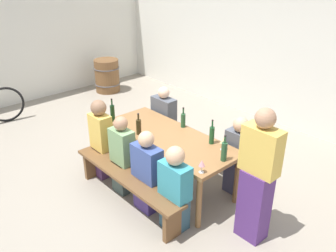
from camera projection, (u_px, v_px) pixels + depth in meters
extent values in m
plane|color=gray|center=(168.00, 182.00, 5.11)|extent=(24.00, 24.00, 0.00)
cube|color=silver|center=(295.00, 41.00, 6.24)|extent=(14.00, 0.20, 3.20)
cube|color=silver|center=(23.00, 27.00, 7.46)|extent=(0.20, 6.42, 3.20)
cube|color=olive|center=(168.00, 138.00, 4.79)|extent=(2.01, 0.83, 0.05)
cylinder|color=olive|center=(110.00, 146.00, 5.36)|extent=(0.07, 0.07, 0.70)
cylinder|color=olive|center=(199.00, 203.00, 4.12)|extent=(0.07, 0.07, 0.70)
cylinder|color=olive|center=(146.00, 132.00, 5.79)|extent=(0.07, 0.07, 0.70)
cylinder|color=olive|center=(237.00, 180.00, 4.55)|extent=(0.07, 0.07, 0.70)
cube|color=brown|center=(126.00, 176.00, 4.49)|extent=(1.91, 0.30, 0.04)
cube|color=brown|center=(92.00, 164.00, 5.16)|extent=(0.06, 0.24, 0.41)
cube|color=brown|center=(172.00, 224.00, 4.01)|extent=(0.06, 0.24, 0.41)
cube|color=brown|center=(203.00, 140.00, 5.35)|extent=(1.91, 0.30, 0.04)
cube|color=brown|center=(165.00, 134.00, 6.02)|extent=(0.06, 0.24, 0.41)
cube|color=brown|center=(248.00, 176.00, 4.88)|extent=(0.06, 0.24, 0.41)
cylinder|color=#332814|center=(139.00, 127.00, 4.79)|extent=(0.07, 0.07, 0.21)
cylinder|color=#332814|center=(138.00, 117.00, 4.72)|extent=(0.02, 0.02, 0.08)
cylinder|color=black|center=(138.00, 114.00, 4.70)|extent=(0.03, 0.03, 0.01)
cylinder|color=#194723|center=(212.00, 135.00, 4.55)|extent=(0.07, 0.07, 0.23)
cylinder|color=#194723|center=(212.00, 124.00, 4.48)|extent=(0.02, 0.02, 0.09)
cylinder|color=black|center=(213.00, 120.00, 4.45)|extent=(0.03, 0.03, 0.01)
cylinder|color=#234C2D|center=(224.00, 152.00, 4.16)|extent=(0.07, 0.07, 0.24)
cylinder|color=#234C2D|center=(225.00, 140.00, 4.09)|extent=(0.02, 0.02, 0.08)
cylinder|color=black|center=(225.00, 136.00, 4.07)|extent=(0.03, 0.03, 0.01)
cylinder|color=#143319|center=(113.00, 113.00, 5.17)|extent=(0.07, 0.07, 0.24)
cylinder|color=#143319|center=(112.00, 102.00, 5.10)|extent=(0.02, 0.02, 0.09)
cylinder|color=black|center=(112.00, 99.00, 5.08)|extent=(0.03, 0.03, 0.01)
cylinder|color=#234C2D|center=(183.00, 120.00, 4.99)|extent=(0.07, 0.07, 0.20)
cylinder|color=#234C2D|center=(183.00, 111.00, 4.93)|extent=(0.02, 0.02, 0.09)
cylinder|color=black|center=(183.00, 108.00, 4.91)|extent=(0.03, 0.03, 0.01)
cylinder|color=silver|center=(201.00, 172.00, 3.98)|extent=(0.06, 0.06, 0.01)
cylinder|color=silver|center=(202.00, 169.00, 3.96)|extent=(0.01, 0.01, 0.08)
cone|color=#D18C93|center=(202.00, 163.00, 3.93)|extent=(0.08, 0.08, 0.07)
cylinder|color=silver|center=(223.00, 149.00, 4.44)|extent=(0.06, 0.06, 0.01)
cylinder|color=silver|center=(223.00, 146.00, 4.42)|extent=(0.01, 0.01, 0.09)
cone|color=beige|center=(223.00, 140.00, 4.39)|extent=(0.08, 0.08, 0.08)
cube|color=#4C2C55|center=(103.00, 161.00, 5.20)|extent=(0.24, 0.24, 0.45)
cube|color=gold|center=(101.00, 132.00, 4.99)|extent=(0.32, 0.20, 0.52)
sphere|color=#846047|center=(98.00, 108.00, 4.83)|extent=(0.22, 0.22, 0.22)
cube|color=#3B4B46|center=(124.00, 176.00, 4.85)|extent=(0.25, 0.24, 0.45)
cube|color=#729966|center=(122.00, 146.00, 4.65)|extent=(0.34, 0.20, 0.48)
sphere|color=#A87A5B|center=(121.00, 124.00, 4.51)|extent=(0.19, 0.19, 0.19)
cube|color=#432F72|center=(148.00, 193.00, 4.51)|extent=(0.31, 0.24, 0.45)
cube|color=#384C8C|center=(147.00, 163.00, 4.32)|extent=(0.41, 0.20, 0.44)
sphere|color=tan|center=(146.00, 139.00, 4.18)|extent=(0.20, 0.20, 0.20)
cube|color=#2E4E5D|center=(175.00, 212.00, 4.18)|extent=(0.28, 0.24, 0.45)
cube|color=teal|center=(175.00, 181.00, 3.99)|extent=(0.38, 0.20, 0.43)
sphere|color=tan|center=(175.00, 156.00, 3.85)|extent=(0.22, 0.22, 0.22)
cube|color=#38413D|center=(164.00, 139.00, 5.83)|extent=(0.31, 0.24, 0.45)
cube|color=#4C515B|center=(164.00, 113.00, 5.63)|extent=(0.41, 0.20, 0.50)
sphere|color=beige|center=(164.00, 92.00, 5.48)|extent=(0.18, 0.18, 0.18)
cube|color=#454664|center=(236.00, 176.00, 4.84)|extent=(0.26, 0.24, 0.45)
cube|color=#4C515B|center=(239.00, 147.00, 4.65)|extent=(0.34, 0.20, 0.46)
sphere|color=tan|center=(241.00, 125.00, 4.50)|extent=(0.20, 0.20, 0.20)
cube|color=#4E2B6E|center=(254.00, 205.00, 3.96)|extent=(0.31, 0.24, 0.87)
cube|color=gold|center=(261.00, 151.00, 3.66)|extent=(0.42, 0.20, 0.52)
sphere|color=#A87A5B|center=(266.00, 118.00, 3.50)|extent=(0.21, 0.21, 0.21)
cylinder|color=brown|center=(107.00, 76.00, 8.40)|extent=(0.57, 0.57, 0.77)
torus|color=#4C4C51|center=(106.00, 68.00, 8.32)|extent=(0.60, 0.60, 0.02)
torus|color=#4C4C51|center=(108.00, 83.00, 8.48)|extent=(0.60, 0.60, 0.02)
torus|color=black|center=(6.00, 105.00, 6.84)|extent=(0.13, 0.70, 0.70)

